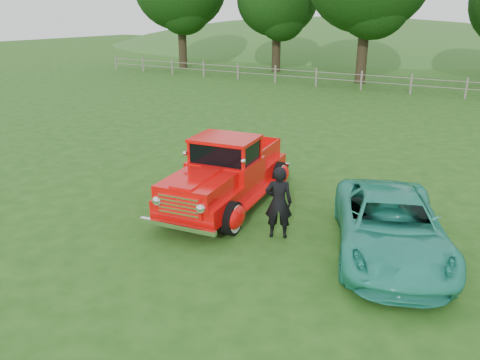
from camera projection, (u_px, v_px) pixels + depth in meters
The scene contains 6 objects.
ground at pixel (184, 239), 10.11m from camera, with size 140.00×140.00×0.00m, color #204E14.
distant_hills at pixel (437, 86), 61.55m from camera, with size 116.00×60.00×18.00m.
fence_line at pixel (411, 84), 27.63m from camera, with size 48.00×0.12×1.20m.
red_pickup at pixel (227, 174), 11.71m from camera, with size 2.69×5.16×1.78m.
teal_sedan at pixel (390, 226), 9.33m from camera, with size 2.04×4.42×1.23m, color teal.
man at pixel (279, 202), 9.97m from camera, with size 0.59×0.39×1.61m, color black.
Camera 1 is at (5.73, -7.14, 4.64)m, focal length 35.00 mm.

